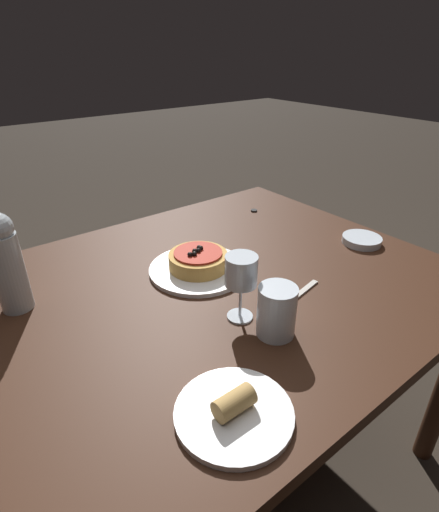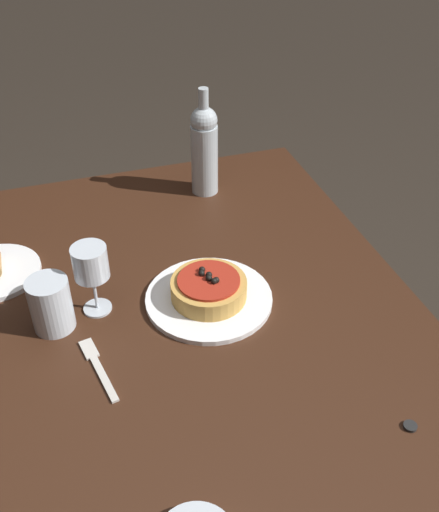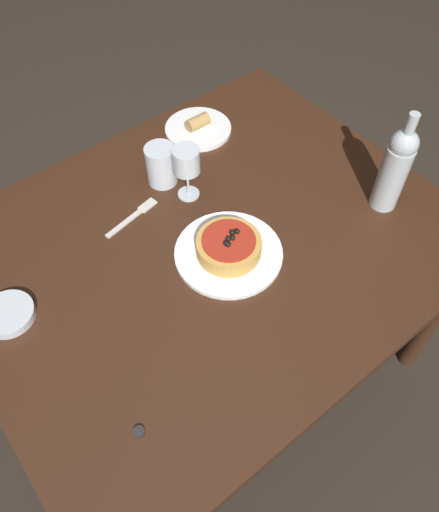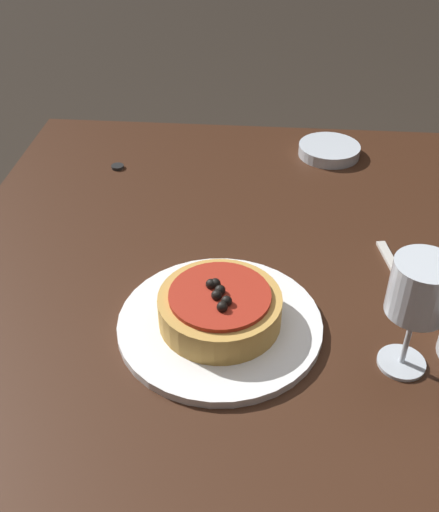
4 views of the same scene
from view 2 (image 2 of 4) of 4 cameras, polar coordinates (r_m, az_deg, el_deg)
name	(u,v)px [view 2 (image 2 of 4)]	position (r m, az deg, el deg)	size (l,w,h in m)	color
ground_plane	(188,493)	(1.82, -2.98, -21.64)	(14.00, 14.00, 0.00)	#2D261E
dining_table	(180,337)	(1.33, -3.83, -7.67)	(1.24, 1.01, 0.70)	#381E11
dinner_plate	(209,298)	(1.29, -1.02, -4.06)	(0.27, 0.27, 0.01)	white
pizza	(209,288)	(1.27, -1.03, -3.07)	(0.16, 0.16, 0.06)	gold
wine_glass	(91,265)	(1.22, -12.18, -0.84)	(0.07, 0.07, 0.16)	silver
wine_bottle	(204,148)	(1.60, -1.46, 10.24)	(0.07, 0.07, 0.29)	#B2BCC1
water_cup	(51,304)	(1.24, -15.77, -4.46)	(0.08, 0.08, 0.12)	silver
fork	(97,365)	(1.18, -11.57, -10.15)	(0.17, 0.05, 0.00)	beige
bottle_cap	(410,426)	(1.12, 17.70, -15.18)	(0.02, 0.02, 0.01)	black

